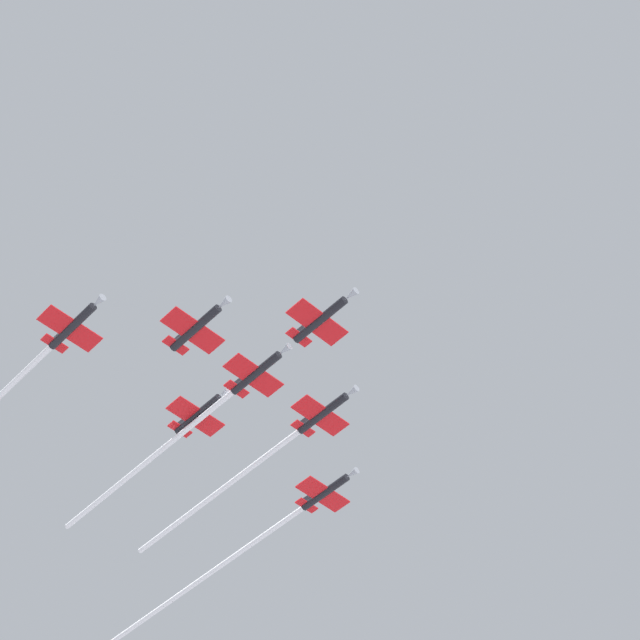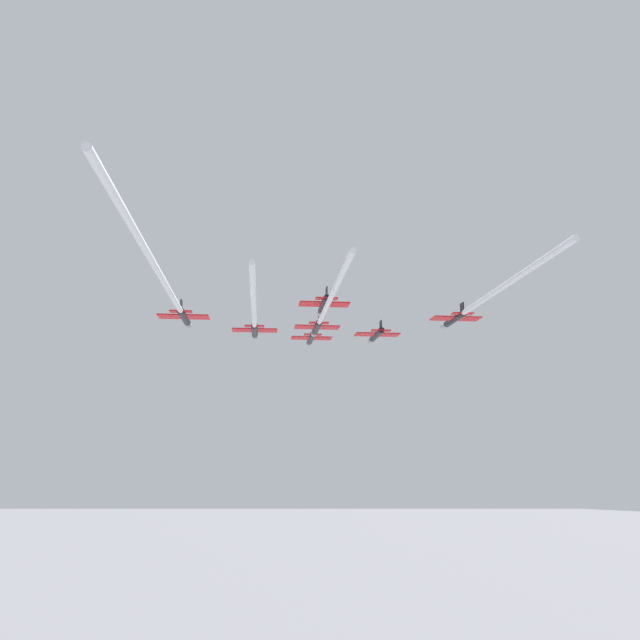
{
  "view_description": "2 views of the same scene",
  "coord_description": "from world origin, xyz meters",
  "views": [
    {
      "loc": [
        96.05,
        -2.93,
        2.81
      ],
      "look_at": [
        -1.72,
        7.06,
        123.1
      ],
      "focal_mm": 59.15,
      "sensor_mm": 36.0,
      "label": 1
    },
    {
      "loc": [
        -116.79,
        -67.75,
        97.92
      ],
      "look_at": [
        -13.62,
        -2.86,
        124.16
      ],
      "focal_mm": 33.65,
      "sensor_mm": 36.0,
      "label": 2
    }
  ],
  "objects": [
    {
      "name": "jet_port_trail",
      "position": [
        -24.03,
        -10.24,
        124.32
      ],
      "size": [
        11.88,
        10.33,
        2.75
      ],
      "rotation": [
        0.0,
        0.0,
        5.37
      ],
      "color": "black"
    },
    {
      "name": "jet_center_rear",
      "position": [
        -16.79,
        -37.42,
        122.7
      ],
      "size": [
        43.04,
        33.7,
        2.75
      ],
      "rotation": [
        0.0,
        0.0,
        5.37
      ],
      "color": "black"
    },
    {
      "name": "jet_port_outer",
      "position": [
        -24.82,
        -10.85,
        122.82
      ],
      "size": [
        46.27,
        36.21,
        2.75
      ],
      "rotation": [
        0.0,
        0.0,
        5.37
      ],
      "color": "black"
    },
    {
      "name": "jet_starboard_outer",
      "position": [
        -54.94,
        -1.41,
        121.94
      ],
      "size": [
        57.74,
        45.1,
        2.75
      ],
      "rotation": [
        0.0,
        0.0,
        5.37
      ],
      "color": "black"
    },
    {
      "name": "jet_starboard_inner",
      "position": [
        -3.8,
        -10.95,
        121.75
      ],
      "size": [
        11.88,
        10.33,
        2.75
      ],
      "rotation": [
        0.0,
        0.0,
        5.37
      ],
      "color": "black"
    },
    {
      "name": "jet_port_inner",
      "position": [
        -30.76,
        0.94,
        122.17
      ],
      "size": [
        43.97,
        34.43,
        2.75
      ],
      "rotation": [
        0.0,
        0.0,
        5.37
      ],
      "color": "black"
    },
    {
      "name": "jet_lead",
      "position": [
        -1.5,
        7.23,
        123.11
      ],
      "size": [
        11.88,
        10.33,
        2.75
      ],
      "rotation": [
        0.0,
        0.0,
        5.37
      ],
      "color": "black"
    }
  ]
}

